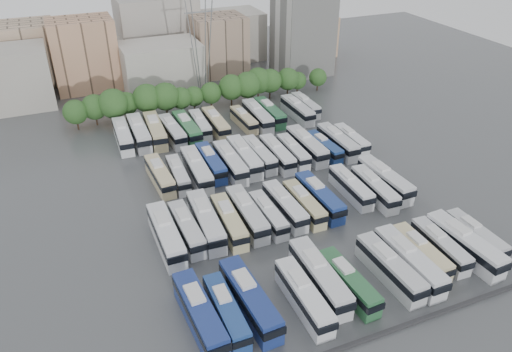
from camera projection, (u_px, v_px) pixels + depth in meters
name	position (u px, v px, depth m)	size (l,w,h in m)	color
ground	(279.00, 196.00, 87.27)	(220.00, 220.00, 0.00)	#424447
parapet	(393.00, 330.00, 60.94)	(56.00, 0.50, 0.50)	#2D2D30
tree_line	(199.00, 92.00, 117.83)	(65.54, 8.10, 8.45)	black
city_buildings	(146.00, 48.00, 137.83)	(102.00, 35.00, 20.00)	#9E998E
apartment_tower	(303.00, 26.00, 138.01)	(14.00, 14.00, 26.00)	silver
electricity_pylon	(199.00, 23.00, 118.13)	(9.00, 6.91, 33.83)	slate
bus_r0_s0	(200.00, 314.00, 60.75)	(3.49, 13.47, 4.19)	navy
bus_r0_s1	(226.00, 311.00, 61.45)	(2.59, 11.64, 3.65)	navy
bus_r0_s2	(250.00, 299.00, 62.86)	(3.67, 13.77, 4.28)	navy
bus_r0_s4	(304.00, 296.00, 63.48)	(2.87, 12.57, 3.93)	white
bus_r0_s5	(319.00, 277.00, 66.40)	(3.33, 13.72, 4.28)	silver
bus_r0_s6	(349.00, 282.00, 65.97)	(3.10, 11.87, 3.69)	#2B643A
bus_r0_s8	(390.00, 268.00, 68.13)	(3.12, 12.84, 4.01)	silver
bus_r0_s9	(409.00, 261.00, 69.18)	(2.96, 13.36, 4.19)	silver
bus_r0_s10	(421.00, 252.00, 71.40)	(2.53, 11.24, 3.52)	beige
bus_r0_s11	(440.00, 245.00, 72.67)	(2.86, 11.36, 3.54)	silver
bus_r0_s12	(465.00, 244.00, 72.42)	(3.61, 13.63, 4.24)	silver
bus_r0_s13	(476.00, 235.00, 74.82)	(2.45, 11.06, 3.47)	silver
bus_r1_s0	(166.00, 235.00, 74.30)	(2.98, 13.63, 4.28)	white
bus_r1_s1	(187.00, 228.00, 76.02)	(2.89, 12.18, 3.81)	silver
bus_r1_s2	(206.00, 221.00, 77.31)	(3.62, 13.80, 4.29)	silver
bus_r1_s3	(229.00, 221.00, 77.61)	(3.22, 12.33, 3.84)	beige
bus_r1_s4	(247.00, 213.00, 79.22)	(3.00, 13.03, 4.08)	silver
bus_r1_s5	(268.00, 215.00, 79.47)	(2.46, 11.08, 3.47)	silver
bus_r1_s6	(285.00, 206.00, 81.36)	(2.91, 12.22, 3.82)	silver
bus_r1_s7	(304.00, 204.00, 82.00)	(2.55, 11.63, 3.65)	#C7BC89
bus_r1_s8	(319.00, 197.00, 83.47)	(2.99, 12.87, 4.02)	navy
bus_r1_s10	(351.00, 187.00, 86.54)	(2.86, 11.76, 3.67)	silver
bus_r1_s11	(375.00, 188.00, 85.93)	(3.17, 12.26, 3.81)	silver
bus_r1_s12	(385.00, 179.00, 88.22)	(3.30, 13.27, 4.14)	silver
bus_r2_s1	(160.00, 175.00, 89.81)	(3.12, 12.19, 3.80)	beige
bus_r2_s2	(178.00, 174.00, 90.43)	(2.89, 11.13, 3.46)	silver
bus_r2_s3	(197.00, 169.00, 91.24)	(3.40, 13.59, 4.24)	silver
bus_r2_s4	(211.00, 162.00, 93.86)	(2.76, 12.28, 3.85)	navy
bus_r2_s5	(230.00, 162.00, 93.70)	(3.02, 13.10, 4.10)	silver
bus_r2_s6	(244.00, 157.00, 95.51)	(3.12, 13.26, 4.14)	white
bus_r2_s7	(259.00, 154.00, 96.72)	(2.78, 12.05, 3.77)	silver
bus_r2_s8	(277.00, 154.00, 96.80)	(2.91, 12.36, 3.86)	silver
bus_r2_s9	(293.00, 151.00, 98.03)	(2.81, 11.44, 3.57)	silver
bus_r2_s10	(307.00, 145.00, 99.53)	(2.93, 13.42, 4.21)	silver
bus_r2_s11	(324.00, 147.00, 99.86)	(2.94, 11.05, 3.43)	navy
bus_r2_s12	(337.00, 142.00, 101.20)	(2.87, 12.82, 4.02)	silver
bus_r2_s13	(351.00, 139.00, 102.72)	(2.55, 11.03, 3.45)	silver
bus_r3_s0	(123.00, 136.00, 103.49)	(3.26, 13.04, 4.06)	silver
bus_r3_s1	(139.00, 132.00, 104.59)	(3.21, 13.70, 4.28)	silver
bus_r3_s2	(155.00, 130.00, 105.46)	(3.67, 13.79, 4.29)	#C9BB8A
bus_r3_s3	(172.00, 131.00, 105.56)	(3.35, 12.69, 3.95)	silver
bus_r3_s4	(187.00, 128.00, 106.60)	(3.22, 13.23, 4.13)	#2F6F40
bus_r3_s5	(200.00, 125.00, 108.81)	(3.00, 11.50, 3.58)	silver
bus_r3_s6	(216.00, 123.00, 108.98)	(2.87, 12.60, 3.94)	#CDBD8D
bus_r3_s8	(244.00, 120.00, 111.28)	(2.76, 11.04, 3.44)	#C9B78A
bus_r3_s9	(258.00, 116.00, 112.19)	(3.30, 13.37, 4.17)	silver
bus_r3_s10	(270.00, 112.00, 114.07)	(2.80, 12.69, 3.98)	#2B653F
bus_r3_s12	(297.00, 110.00, 115.40)	(2.90, 12.64, 3.95)	silver
bus_r3_s13	(306.00, 105.00, 118.37)	(2.45, 11.17, 3.50)	silver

